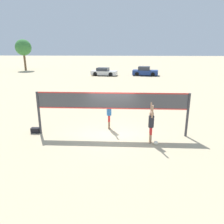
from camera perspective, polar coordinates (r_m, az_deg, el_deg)
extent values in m
plane|color=#C6B28C|center=(12.34, 0.00, -5.91)|extent=(200.00, 200.00, 0.00)
cylinder|color=#38383D|center=(12.78, -18.56, -0.25)|extent=(0.13, 0.13, 2.41)
cylinder|color=#38383D|center=(12.41, 19.13, -0.80)|extent=(0.13, 0.13, 2.41)
cube|color=#47474C|center=(11.72, 0.00, 2.96)|extent=(8.01, 0.02, 0.90)
cube|color=red|center=(11.62, 0.00, 4.99)|extent=(8.01, 0.03, 0.06)
cube|color=red|center=(11.83, 0.00, 0.98)|extent=(8.01, 0.03, 0.06)
cylinder|color=tan|center=(11.38, 10.04, -6.94)|extent=(0.11, 0.11, 0.46)
cylinder|color=red|center=(11.22, 10.15, -4.98)|extent=(0.12, 0.12, 0.38)
cylinder|color=tan|center=(11.57, 9.92, -6.54)|extent=(0.11, 0.11, 0.46)
cylinder|color=red|center=(11.41, 10.03, -4.60)|extent=(0.12, 0.12, 0.38)
cylinder|color=#26262D|center=(11.15, 10.22, -2.46)|extent=(0.28, 0.28, 0.60)
sphere|color=tan|center=(11.02, 10.33, -0.43)|extent=(0.23, 0.23, 0.23)
cylinder|color=tan|center=(10.74, 10.53, 0.10)|extent=(0.08, 0.22, 0.67)
cylinder|color=tan|center=(11.19, 10.23, 0.81)|extent=(0.08, 0.22, 0.67)
cylinder|color=#8C664C|center=(13.23, -0.73, -3.22)|extent=(0.11, 0.11, 0.46)
cylinder|color=red|center=(13.09, -0.74, -1.49)|extent=(0.12, 0.12, 0.38)
cylinder|color=#8C664C|center=(13.04, -0.79, -3.52)|extent=(0.11, 0.11, 0.46)
cylinder|color=red|center=(12.90, -0.80, -1.77)|extent=(0.12, 0.12, 0.38)
cylinder|color=#3372BF|center=(12.85, -0.78, 0.44)|extent=(0.28, 0.28, 0.60)
sphere|color=#8C664C|center=(12.74, -0.78, 2.22)|extent=(0.23, 0.23, 0.23)
cylinder|color=#8C664C|center=(12.92, -0.72, 3.27)|extent=(0.08, 0.22, 0.67)
cylinder|color=#8C664C|center=(12.46, -0.86, 2.75)|extent=(0.08, 0.22, 0.67)
sphere|color=silver|center=(11.30, 11.37, -7.90)|extent=(0.21, 0.21, 0.21)
cube|color=black|center=(13.27, -19.36, -4.52)|extent=(0.48, 0.26, 0.30)
cube|color=silver|center=(37.05, -2.07, 10.21)|extent=(4.46, 2.45, 0.66)
cube|color=#2D333D|center=(37.04, -2.41, 11.10)|extent=(2.15, 1.91, 0.49)
cylinder|color=black|center=(37.56, 0.22, 10.10)|extent=(0.67, 0.33, 0.64)
cylinder|color=black|center=(35.96, -0.37, 9.80)|extent=(0.67, 0.33, 0.64)
cylinder|color=black|center=(38.21, -3.68, 10.19)|extent=(0.67, 0.33, 0.64)
cylinder|color=black|center=(36.63, -4.42, 9.88)|extent=(0.67, 0.33, 0.64)
cube|color=navy|center=(37.50, 8.69, 10.19)|extent=(4.42, 2.57, 0.75)
cube|color=#2D333D|center=(37.45, 8.41, 11.23)|extent=(2.14, 2.03, 0.59)
cylinder|color=black|center=(38.35, 10.72, 9.96)|extent=(0.67, 0.33, 0.64)
cylinder|color=black|center=(36.57, 10.61, 9.63)|extent=(0.67, 0.33, 0.64)
cylinder|color=black|center=(38.52, 6.83, 10.16)|extent=(0.67, 0.33, 0.64)
cylinder|color=black|center=(36.75, 6.54, 9.84)|extent=(0.67, 0.33, 0.64)
cylinder|color=brown|center=(48.51, -21.81, 12.23)|extent=(0.41, 0.41, 3.60)
sphere|color=#387A38|center=(48.41, -22.17, 15.36)|extent=(3.12, 3.12, 3.12)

